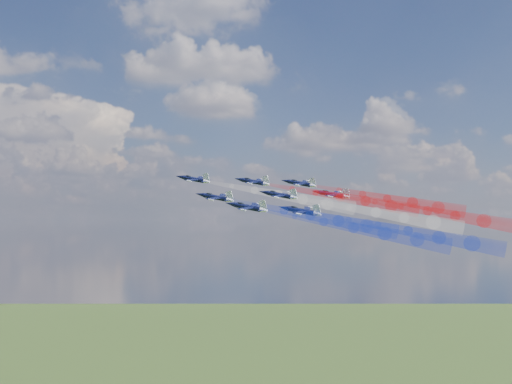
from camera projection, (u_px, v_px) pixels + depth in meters
name	position (u px, v px, depth m)	size (l,w,h in m)	color
jet_lead	(194.00, 179.00, 189.34)	(9.59, 11.98, 3.20)	black
trail_lead	(278.00, 195.00, 178.35)	(3.99, 44.27, 3.99)	white
jet_inner_left	(216.00, 197.00, 172.00)	(9.59, 11.98, 3.20)	black
trail_inner_left	(311.00, 216.00, 161.02)	(3.99, 44.27, 3.99)	#172FC8
jet_inner_right	(253.00, 182.00, 191.38)	(9.59, 11.98, 3.20)	black
trail_inner_right	(340.00, 197.00, 180.39)	(3.99, 44.27, 3.99)	red
jet_outer_left	(248.00, 207.00, 158.66)	(9.59, 11.98, 3.20)	black
trail_outer_left	(353.00, 228.00, 147.67)	(3.99, 44.27, 3.99)	#172FC8
jet_center_third	(280.00, 195.00, 176.65)	(9.59, 11.98, 3.20)	black
trail_center_third	(376.00, 212.00, 165.66)	(3.99, 44.27, 3.99)	white
jet_outer_right	(300.00, 183.00, 196.69)	(9.59, 11.98, 3.20)	black
trail_outer_right	(387.00, 198.00, 185.71)	(3.99, 44.27, 3.99)	red
jet_rear_left	(301.00, 211.00, 162.87)	(9.59, 11.98, 3.20)	black
trail_rear_left	(408.00, 231.00, 151.89)	(3.99, 44.27, 3.99)	#172FC8
jet_rear_right	(332.00, 194.00, 184.26)	(9.59, 11.98, 3.20)	black
trail_rear_right	(427.00, 211.00, 173.28)	(3.99, 44.27, 3.99)	red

